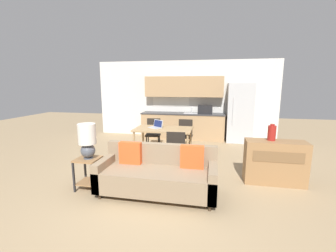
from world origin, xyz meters
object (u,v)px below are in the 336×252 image
object	(u,v)px
dining_table	(163,131)
vase	(272,133)
dining_chair_far_left	(153,132)
couch	(158,174)
refrigerator	(240,113)
laptop	(156,126)
table_lamp	(87,139)
credenza	(275,162)
dining_chair_near_right	(176,148)
dining_chair_far_right	(185,134)
side_table	(88,169)

from	to	relation	value
dining_table	vase	xyz separation A→B (m)	(2.33, -1.02, 0.27)
dining_chair_far_left	couch	bearing A→B (deg)	-81.25
refrigerator	laptop	distance (m)	3.10
dining_table	laptop	world-z (taller)	laptop
table_lamp	dining_chair_far_left	xyz separation A→B (m)	(0.46, 2.76, -0.43)
vase	laptop	size ratio (longest dim) A/B	0.77
credenza	dining_chair_near_right	xyz separation A→B (m)	(-1.95, 0.29, 0.08)
dining_chair_far_right	side_table	bearing A→B (deg)	-116.83
dining_table	side_table	bearing A→B (deg)	-115.48
dining_table	table_lamp	world-z (taller)	table_lamp
refrigerator	couch	size ratio (longest dim) A/B	0.96
refrigerator	dining_table	xyz separation A→B (m)	(-2.08, -2.15, -0.26)
couch	table_lamp	distance (m)	1.38
couch	dining_chair_near_right	size ratio (longest dim) A/B	2.27
refrigerator	credenza	distance (m)	3.28
side_table	table_lamp	world-z (taller)	table_lamp
table_lamp	credenza	bearing A→B (deg)	15.56
couch	dining_chair_near_right	world-z (taller)	dining_chair_near_right
laptop	refrigerator	bearing A→B (deg)	75.89
vase	dining_chair_near_right	size ratio (longest dim) A/B	0.35
dining_chair_far_right	dining_chair_near_right	size ratio (longest dim) A/B	1.00
table_lamp	side_table	bearing A→B (deg)	162.39
dining_chair_near_right	side_table	bearing A→B (deg)	38.54
refrigerator	side_table	distance (m)	5.17
dining_chair_far_right	laptop	bearing A→B (deg)	-132.92
dining_chair_near_right	laptop	xyz separation A→B (m)	(-0.66, 0.83, 0.33)
dining_chair_far_right	table_lamp	bearing A→B (deg)	-116.42
dining_chair_near_right	laptop	bearing A→B (deg)	-53.35
dining_table	couch	world-z (taller)	couch
table_lamp	couch	bearing A→B (deg)	4.15
credenza	dining_chair_far_left	bearing A→B (deg)	147.68
refrigerator	couch	xyz separation A→B (m)	(-1.76, -4.06, -0.62)
couch	side_table	bearing A→B (deg)	-176.22
refrigerator	credenza	world-z (taller)	refrigerator
dining_table	dining_chair_near_right	distance (m)	0.93
couch	side_table	distance (m)	1.28
dining_chair_near_right	dining_chair_far_right	bearing A→B (deg)	-92.11
couch	refrigerator	bearing A→B (deg)	66.57
table_lamp	vase	world-z (taller)	table_lamp
dining_chair_near_right	vase	bearing A→B (deg)	170.18
table_lamp	dining_chair_far_right	size ratio (longest dim) A/B	0.71
dining_chair_far_left	laptop	world-z (taller)	laptop
dining_chair_far_right	dining_table	bearing A→B (deg)	-121.14
couch	vase	size ratio (longest dim) A/B	6.40
side_table	dining_chair_far_right	world-z (taller)	dining_chair_far_right
dining_chair_far_left	credenza	bearing A→B (deg)	-40.21
side_table	dining_chair_near_right	world-z (taller)	dining_chair_near_right
refrigerator	dining_chair_near_right	xyz separation A→B (m)	(-1.62, -2.93, -0.47)
table_lamp	dining_chair_far_right	world-z (taller)	table_lamp
dining_table	dining_chair_far_right	distance (m)	0.91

